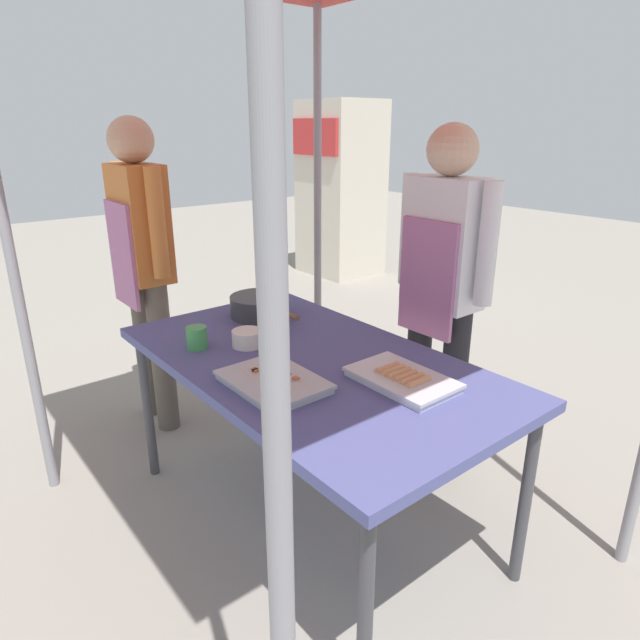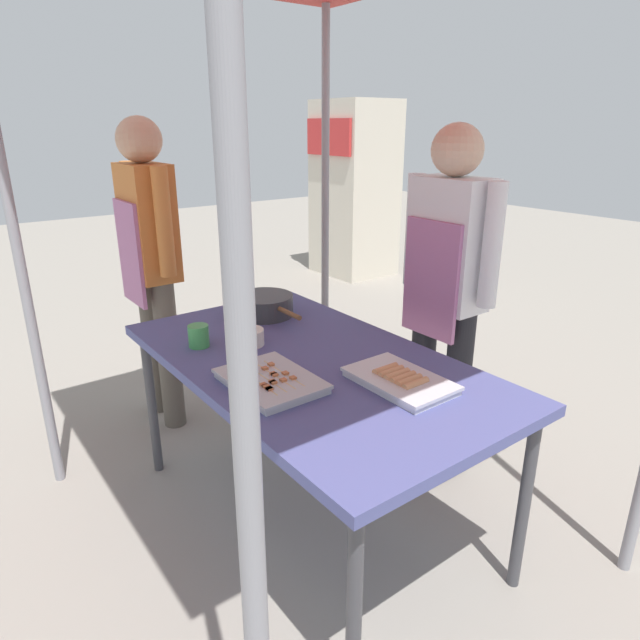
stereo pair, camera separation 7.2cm
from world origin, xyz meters
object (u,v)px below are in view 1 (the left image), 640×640
Objects in this scene: tray_meat_skewers at (273,382)px; vendor_woman at (442,275)px; cooking_wok at (260,305)px; tray_grilled_sausages at (402,379)px; customer_nearby at (142,252)px; stall_table at (310,372)px; condiment_bowl at (247,338)px; neighbor_stall_right at (340,189)px; drink_cup_near_edge at (197,338)px.

tray_meat_skewers is 1.02m from vendor_woman.
tray_meat_skewers is 0.84× the size of cooking_wok.
tray_grilled_sausages is at bearing -0.69° from cooking_wok.
vendor_woman is at bearing 36.55° from customer_nearby.
stall_table is 0.99× the size of vendor_woman.
condiment_bowl is 0.07× the size of neighbor_stall_right.
condiment_bowl is 0.08× the size of vendor_woman.
neighbor_stall_right is at bearing 136.09° from tray_meat_skewers.
cooking_wok is 4.82× the size of drink_cup_near_edge.
stall_table is at bearing 37.26° from drink_cup_near_edge.
customer_nearby is at bearing -57.80° from neighbor_stall_right.
cooking_wok is at bearing 112.71° from drink_cup_near_edge.
condiment_bowl is (-0.64, -0.23, 0.01)m from tray_grilled_sausages.
customer_nearby reaches higher than vendor_woman.
drink_cup_near_edge reaches higher than tray_grilled_sausages.
tray_grilled_sausages is at bearing 119.56° from vendor_woman.
cooking_wok is at bearing 179.31° from tray_grilled_sausages.
stall_table is 0.27m from tray_meat_skewers.
tray_grilled_sausages is at bearing 28.51° from drink_cup_near_edge.
tray_grilled_sausages is 0.85m from drink_cup_near_edge.
customer_nearby reaches higher than stall_table.
neighbor_stall_right reaches higher than condiment_bowl.
cooking_wok is at bearing 48.29° from vendor_woman.
cooking_wok is (-0.92, 0.01, 0.03)m from tray_grilled_sausages.
vendor_woman is (0.01, 0.76, 0.26)m from stall_table.
tray_meat_skewers is at bearing -66.96° from stall_table.
drink_cup_near_edge is 1.12m from vendor_woman.
stall_table is 0.87× the size of neighbor_stall_right.
condiment_bowl is 1.39× the size of drink_cup_near_edge.
customer_nearby reaches higher than condiment_bowl.
condiment_bowl is 0.20m from drink_cup_near_edge.
stall_table is 0.30m from condiment_bowl.
cooking_wok is 0.75m from customer_nearby.
cooking_wok is at bearing 166.64° from stall_table.
cooking_wok is (-0.55, 0.13, 0.11)m from stall_table.
neighbor_stall_right is (-3.12, 2.09, -0.03)m from vendor_woman.
tray_grilled_sausages is 1.63m from customer_nearby.
condiment_bowl is at bearing -46.23° from neighbor_stall_right.
vendor_woman reaches higher than stall_table.
condiment_bowl is at bearing 72.35° from vendor_woman.
tray_meat_skewers is at bearing -29.68° from cooking_wok.
vendor_woman reaches higher than condiment_bowl.
vendor_woman is 3.75m from neighbor_stall_right.
vendor_woman reaches higher than drink_cup_near_edge.
neighbor_stall_right reaches higher than cooking_wok.
drink_cup_near_edge is at bearing -142.74° from stall_table.
drink_cup_near_edge reaches higher than tray_meat_skewers.
condiment_bowl is at bearing 161.15° from tray_meat_skewers.
stall_table is 0.48m from drink_cup_near_edge.
neighbor_stall_right is at bearing 141.88° from tray_grilled_sausages.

